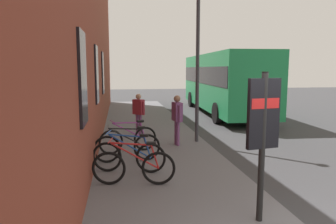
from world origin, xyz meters
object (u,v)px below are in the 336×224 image
(transit_info_sign, at_px, (263,123))
(bicycle_by_door, at_px, (129,156))
(bicycle_far_end, at_px, (128,147))
(city_bus, at_px, (223,80))
(pedestrian_by_facade, at_px, (177,115))
(street_lamp, at_px, (198,42))
(bicycle_under_window, at_px, (134,167))
(bicycle_end_of_row, at_px, (129,139))
(pedestrian_near_bus, at_px, (139,110))

(transit_info_sign, bearing_deg, bicycle_by_door, 36.25)
(bicycle_far_end, height_order, transit_info_sign, transit_info_sign)
(bicycle_far_end, distance_m, transit_info_sign, 4.32)
(bicycle_by_door, distance_m, city_bus, 11.61)
(bicycle_by_door, distance_m, pedestrian_by_facade, 3.02)
(street_lamp, bearing_deg, bicycle_by_door, 140.49)
(bicycle_by_door, distance_m, transit_info_sign, 3.60)
(city_bus, distance_m, pedestrian_by_facade, 8.61)
(bicycle_under_window, xyz_separation_m, bicycle_by_door, (0.84, 0.08, 0.00))
(street_lamp, bearing_deg, bicycle_end_of_row, 114.72)
(bicycle_end_of_row, relative_size, pedestrian_near_bus, 1.13)
(bicycle_by_door, height_order, bicycle_end_of_row, same)
(bicycle_by_door, height_order, pedestrian_by_facade, pedestrian_by_facade)
(transit_info_sign, height_order, pedestrian_by_facade, transit_info_sign)
(bicycle_by_door, xyz_separation_m, bicycle_end_of_row, (1.80, -0.05, 0.00))
(street_lamp, bearing_deg, pedestrian_by_facade, 117.57)
(pedestrian_by_facade, bearing_deg, bicycle_end_of_row, 113.31)
(bicycle_under_window, relative_size, bicycle_far_end, 0.99)
(transit_info_sign, bearing_deg, city_bus, -16.00)
(transit_info_sign, bearing_deg, bicycle_under_window, 45.47)
(pedestrian_by_facade, relative_size, street_lamp, 0.29)
(bicycle_by_door, bearing_deg, street_lamp, -39.51)
(street_lamp, bearing_deg, bicycle_far_end, 129.88)
(bicycle_end_of_row, xyz_separation_m, street_lamp, (1.07, -2.32, 2.90))
(bicycle_end_of_row, bearing_deg, transit_info_sign, -156.70)
(bicycle_under_window, height_order, street_lamp, street_lamp)
(bicycle_by_door, xyz_separation_m, pedestrian_near_bus, (4.42, -0.51, 0.53))
(bicycle_end_of_row, distance_m, pedestrian_near_bus, 2.71)
(bicycle_far_end, relative_size, pedestrian_near_bus, 1.17)
(bicycle_under_window, bearing_deg, bicycle_end_of_row, 0.56)
(pedestrian_by_facade, height_order, street_lamp, street_lamp)
(bicycle_by_door, bearing_deg, bicycle_far_end, 0.70)
(street_lamp, bearing_deg, city_bus, -24.73)
(bicycle_end_of_row, height_order, pedestrian_near_bus, pedestrian_near_bus)
(city_bus, bearing_deg, pedestrian_near_bus, 137.44)
(bicycle_under_window, bearing_deg, pedestrian_near_bus, -4.71)
(transit_info_sign, distance_m, street_lamp, 5.87)
(bicycle_far_end, bearing_deg, bicycle_by_door, -179.30)
(bicycle_under_window, height_order, bicycle_end_of_row, same)
(bicycle_by_door, relative_size, city_bus, 0.16)
(bicycle_by_door, bearing_deg, bicycle_end_of_row, -1.61)
(bicycle_end_of_row, relative_size, pedestrian_by_facade, 1.07)
(city_bus, height_order, street_lamp, street_lamp)
(pedestrian_near_bus, bearing_deg, pedestrian_by_facade, -150.29)
(bicycle_far_end, distance_m, street_lamp, 4.24)
(bicycle_far_end, bearing_deg, bicycle_end_of_row, -3.81)
(transit_info_sign, relative_size, city_bus, 0.23)
(bicycle_far_end, bearing_deg, bicycle_under_window, -177.10)
(bicycle_under_window, xyz_separation_m, transit_info_sign, (-1.90, -1.93, 1.21))
(bicycle_under_window, height_order, bicycle_far_end, same)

